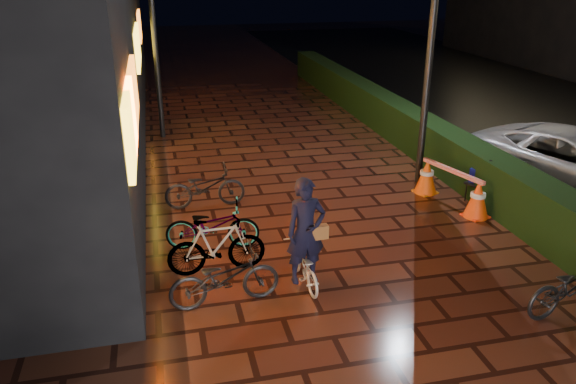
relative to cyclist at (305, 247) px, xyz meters
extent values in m
plane|color=#381911|center=(1.16, -1.33, -0.64)|extent=(80.00, 80.00, 0.00)
cube|color=black|center=(4.46, 6.67, -0.14)|extent=(0.70, 20.00, 1.00)
cube|color=yellow|center=(-2.29, 0.17, 1.96)|extent=(0.08, 2.00, 0.90)
cube|color=orange|center=(-2.29, 1.67, 1.96)|extent=(0.08, 3.00, 0.90)
cube|color=yellow|center=(-2.29, 7.67, 1.96)|extent=(0.08, 2.80, 0.90)
cube|color=orange|center=(-2.29, 12.67, 1.96)|extent=(0.08, 2.20, 0.90)
cylinder|color=black|center=(3.58, 3.62, 2.14)|extent=(0.18, 0.18, 5.57)
cylinder|color=black|center=(-1.86, 8.45, 1.95)|extent=(0.18, 0.18, 5.18)
imported|color=silver|center=(-0.01, 0.05, -0.33)|extent=(0.51, 1.24, 0.63)
imported|color=black|center=(0.00, -0.04, 0.28)|extent=(0.62, 0.43, 1.62)
cube|color=brown|center=(0.19, -0.05, 0.25)|extent=(0.29, 0.14, 0.21)
cone|color=#FF480D|center=(3.84, 1.64, -0.27)|extent=(0.48, 0.48, 0.76)
cone|color=#EB530C|center=(3.44, 2.98, -0.27)|extent=(0.48, 0.48, 0.76)
cube|color=#FF350D|center=(3.84, 1.64, -0.63)|extent=(0.51, 0.51, 0.03)
cube|color=orange|center=(3.44, 2.98, -0.63)|extent=(0.51, 0.51, 0.03)
cube|color=red|center=(3.64, 2.31, 0.07)|extent=(0.53, 1.58, 0.08)
cube|color=black|center=(4.30, 2.30, -0.25)|extent=(0.68, 0.63, 0.04)
cylinder|color=black|center=(4.18, 2.05, -0.46)|extent=(0.04, 0.04, 0.38)
cylinder|color=black|center=(4.57, 2.23, -0.46)|extent=(0.04, 0.04, 0.38)
cylinder|color=black|center=(4.03, 2.37, -0.46)|extent=(0.04, 0.04, 0.38)
cylinder|color=black|center=(4.43, 2.55, -0.46)|extent=(0.04, 0.04, 0.38)
cube|color=#0B1194|center=(4.30, 2.30, -0.08)|extent=(0.50, 0.47, 0.30)
cylinder|color=black|center=(4.23, 2.10, -0.10)|extent=(0.14, 0.44, 0.95)
imported|color=black|center=(-1.23, 0.69, -0.18)|extent=(1.55, 0.48, 0.92)
imported|color=black|center=(-1.23, -0.22, -0.23)|extent=(1.62, 0.69, 0.83)
imported|color=black|center=(-1.17, 3.31, -0.23)|extent=(1.58, 0.56, 0.83)
imported|color=black|center=(-1.21, 1.52, -0.23)|extent=(1.64, 0.77, 0.83)
imported|color=black|center=(3.43, -1.52, -0.23)|extent=(1.65, 0.80, 0.83)
camera|label=1|loc=(-1.93, -7.08, 3.89)|focal=35.00mm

